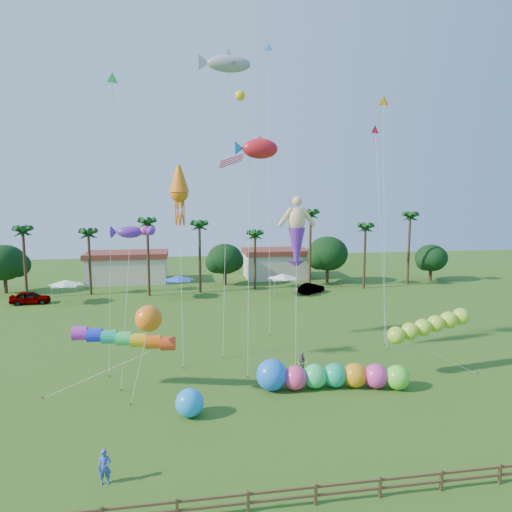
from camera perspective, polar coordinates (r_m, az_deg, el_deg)
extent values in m
plane|color=#285116|center=(27.90, 3.62, -21.44)|extent=(160.00, 160.00, 0.00)
cylinder|color=#3A2819|center=(67.56, -26.91, -1.01)|extent=(0.36, 0.36, 9.00)
cylinder|color=#3A2819|center=(66.60, -20.06, -0.98)|extent=(0.36, 0.36, 8.50)
cylinder|color=#3A2819|center=(63.51, -13.31, -0.44)|extent=(0.36, 0.36, 10.00)
cylinder|color=#3A2819|center=(64.43, -7.03, -0.40)|extent=(0.36, 0.36, 9.50)
cylinder|color=#3A2819|center=(66.33, -0.14, -0.78)|extent=(0.36, 0.36, 8.00)
cylinder|color=#3A2819|center=(66.92, 6.78, 0.54)|extent=(0.36, 0.36, 11.00)
cylinder|color=#3A2819|center=(68.78, 13.41, -0.27)|extent=(0.36, 0.36, 9.00)
cylinder|color=#3A2819|center=(73.92, 18.55, 0.66)|extent=(0.36, 0.36, 10.50)
sphere|color=#113814|center=(72.61, -28.98, -0.73)|extent=(5.88, 5.88, 5.88)
sphere|color=#113814|center=(69.75, -3.91, -0.37)|extent=(5.46, 5.46, 5.46)
sphere|color=#113814|center=(72.00, 8.94, 0.30)|extent=(6.30, 6.30, 6.30)
sphere|color=#113814|center=(78.26, 21.06, -0.23)|extent=(5.04, 5.04, 5.04)
cube|color=beige|center=(75.14, -15.74, -1.63)|extent=(12.00, 7.00, 4.00)
cube|color=beige|center=(76.29, 2.48, -1.23)|extent=(10.00, 7.00, 4.00)
pyramid|color=white|center=(62.42, -22.64, -3.04)|extent=(3.00, 3.00, 0.60)
pyramid|color=blue|center=(61.72, -9.66, -2.68)|extent=(3.00, 3.00, 0.60)
pyramid|color=white|center=(62.25, 3.34, -2.50)|extent=(3.00, 3.00, 0.60)
cube|color=brown|center=(22.01, -9.82, -28.77)|extent=(0.12, 0.12, 1.00)
cube|color=brown|center=(22.16, -0.98, -28.37)|extent=(0.12, 0.12, 1.00)
cube|color=brown|center=(22.72, 7.49, -27.44)|extent=(0.12, 0.12, 1.00)
cube|color=brown|center=(23.64, 15.26, -26.11)|extent=(0.12, 0.12, 1.00)
cube|color=brown|center=(24.89, 22.18, -24.55)|extent=(0.12, 0.12, 1.00)
cube|color=brown|center=(26.42, 28.20, -22.89)|extent=(0.12, 0.12, 1.00)
cube|color=brown|center=(22.52, 7.50, -26.71)|extent=(36.00, 0.08, 0.10)
cube|color=brown|center=(22.74, 7.48, -27.54)|extent=(36.00, 0.08, 0.10)
imported|color=#4C4C54|center=(64.42, -26.39, -4.69)|extent=(4.86, 2.22, 1.62)
imported|color=#4C4C54|center=(64.67, 6.93, -4.01)|extent=(4.34, 3.64, 1.40)
imported|color=#3354B2|center=(24.65, -18.40, -23.75)|extent=(0.64, 0.43, 1.70)
imported|color=gray|center=(36.06, 5.78, -13.15)|extent=(0.98, 0.90, 1.62)
sphere|color=#ED3E7A|center=(33.17, 4.89, -14.93)|extent=(1.73, 1.73, 1.73)
sphere|color=#31D368|center=(33.59, 7.36, -14.67)|extent=(1.73, 1.73, 1.73)
sphere|color=#18AB7D|center=(33.95, 9.81, -14.47)|extent=(1.73, 1.73, 1.73)
sphere|color=orange|center=(34.22, 12.26, -14.36)|extent=(1.73, 1.73, 1.73)
sphere|color=#E3359D|center=(34.40, 14.75, -14.31)|extent=(1.73, 1.73, 1.73)
sphere|color=#5DE432|center=(34.59, 17.24, -14.28)|extent=(1.73, 1.73, 1.73)
sphere|color=blue|center=(32.94, 1.98, -14.62)|extent=(2.49, 2.49, 2.21)
sphere|color=#1B92F5|center=(29.73, -8.30, -17.70)|extent=(1.76, 1.76, 1.76)
cylinder|color=red|center=(32.36, -14.07, -10.73)|extent=(7.00, 2.51, 0.94)
cylinder|color=silver|center=(33.43, -18.26, -13.47)|extent=(8.40, 0.46, 3.53)
cylinder|color=brown|center=(35.13, -25.13, -15.70)|extent=(0.08, 0.08, 0.16)
ellipsoid|color=#9FD62F|center=(35.75, 17.12, -9.45)|extent=(7.10, 2.52, 1.53)
cylinder|color=silver|center=(37.62, 21.73, -11.43)|extent=(6.58, 0.43, 3.31)
cylinder|color=brown|center=(39.71, 25.94, -13.04)|extent=(0.08, 0.08, 0.16)
sphere|color=orange|center=(30.80, -13.29, -7.61)|extent=(2.16, 2.16, 1.75)
cylinder|color=silver|center=(31.40, -14.36, -12.69)|extent=(1.31, 0.63, 5.58)
cylinder|color=brown|center=(32.21, -15.43, -17.40)|extent=(0.08, 0.08, 0.16)
cylinder|color=silver|center=(36.16, 5.04, -5.97)|extent=(1.10, 4.30, 10.22)
cylinder|color=brown|center=(35.59, 4.97, -14.70)|extent=(0.08, 0.08, 0.16)
ellipsoid|color=red|center=(37.11, 0.53, 13.27)|extent=(4.49, 2.85, 1.78)
cylinder|color=silver|center=(35.12, -0.23, -0.50)|extent=(1.67, 4.09, 17.25)
cylinder|color=brown|center=(35.29, -1.04, -14.86)|extent=(0.08, 0.08, 0.16)
ellipsoid|color=#91949F|center=(44.15, -3.40, 22.86)|extent=(5.25, 1.97, 1.86)
cylinder|color=silver|center=(39.77, -3.78, 6.18)|extent=(1.33, 5.52, 25.23)
cylinder|color=brown|center=(39.31, -4.18, -12.50)|extent=(0.08, 0.08, 0.16)
cone|color=orange|center=(39.73, -9.57, 7.74)|extent=(1.90, 1.90, 4.89)
cylinder|color=silver|center=(37.92, -9.33, -2.68)|extent=(0.05, 4.80, 13.76)
cylinder|color=brown|center=(37.43, -9.06, -13.62)|extent=(0.08, 0.08, 0.16)
ellipsoid|color=#6623B0|center=(35.05, -15.49, 2.91)|extent=(3.52, 2.39, 1.26)
cylinder|color=silver|center=(34.31, -15.99, -6.40)|extent=(0.67, 3.32, 10.88)
cylinder|color=brown|center=(34.47, -16.54, -15.74)|extent=(0.08, 0.08, 0.16)
cone|color=#FC1C27|center=(45.54, 14.67, 14.95)|extent=(1.05, 0.50, 1.03)
cylinder|color=silver|center=(43.07, 15.34, 2.29)|extent=(0.31, 4.74, 19.62)
cylinder|color=brown|center=(42.87, 16.06, -11.07)|extent=(0.08, 0.08, 0.16)
cone|color=#FFA11A|center=(47.57, 15.69, 18.06)|extent=(1.30, 0.33, 1.28)
cylinder|color=silver|center=(44.37, 15.72, 4.26)|extent=(1.30, 4.72, 22.47)
cylinder|color=brown|center=(44.00, 15.75, -10.57)|extent=(0.08, 0.08, 0.16)
cone|color=#34E059|center=(39.62, -17.49, 20.34)|extent=(1.03, 0.71, 1.06)
cylinder|color=silver|center=(36.70, -17.70, 3.65)|extent=(0.63, 4.01, 22.55)
cylinder|color=brown|center=(37.20, -17.93, -14.03)|extent=(0.08, 0.08, 0.16)
cone|color=#1A93F2|center=(49.76, 1.54, 24.58)|extent=(1.08, 0.48, 1.06)
cylinder|color=silver|center=(45.29, 1.63, 8.19)|extent=(0.66, 4.51, 28.15)
cylinder|color=brown|center=(45.06, 1.72, -9.86)|extent=(0.08, 0.08, 0.16)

